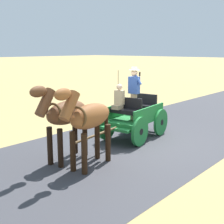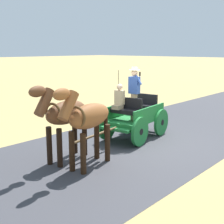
{
  "view_description": "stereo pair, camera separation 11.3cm",
  "coord_description": "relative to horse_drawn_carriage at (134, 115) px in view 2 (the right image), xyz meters",
  "views": [
    {
      "loc": [
        -5.93,
        8.15,
        3.09
      ],
      "look_at": [
        0.41,
        0.95,
        1.1
      ],
      "focal_mm": 49.14,
      "sensor_mm": 36.0,
      "label": 1
    },
    {
      "loc": [
        -6.01,
        8.07,
        3.09
      ],
      "look_at": [
        0.41,
        0.95,
        1.1
      ],
      "focal_mm": 49.14,
      "sensor_mm": 36.0,
      "label": 2
    }
  ],
  "objects": [
    {
      "name": "horse_drawn_carriage",
      "position": [
        0.0,
        0.0,
        0.0
      ],
      "size": [
        1.7,
        4.51,
        2.5
      ],
      "color": "#1E7233",
      "rests_on": "ground"
    },
    {
      "name": "ground_plane",
      "position": [
        -0.4,
        0.16,
        -0.82
      ],
      "size": [
        200.0,
        200.0,
        0.0
      ],
      "primitive_type": "plane",
      "color": "tan"
    },
    {
      "name": "horse_near_side",
      "position": [
        -0.79,
        2.95,
        0.51
      ],
      "size": [
        0.81,
        2.15,
        2.21
      ],
      "color": "brown",
      "rests_on": "ground"
    },
    {
      "name": "road_surface",
      "position": [
        -0.4,
        0.16,
        -0.81
      ],
      "size": [
        5.66,
        160.0,
        0.01
      ],
      "primitive_type": "cube",
      "color": "#38383D",
      "rests_on": "ground"
    },
    {
      "name": "horse_off_side",
      "position": [
        0.02,
        3.06,
        0.51
      ],
      "size": [
        0.83,
        2.15,
        2.21
      ],
      "color": "brown",
      "rests_on": "ground"
    }
  ]
}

